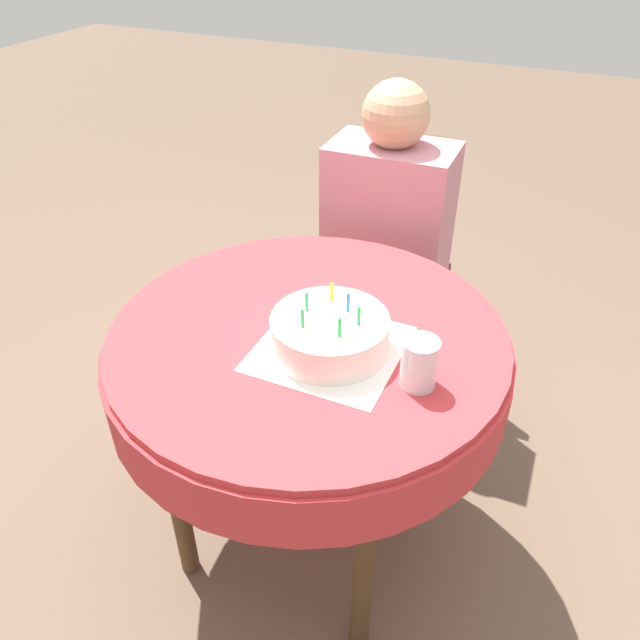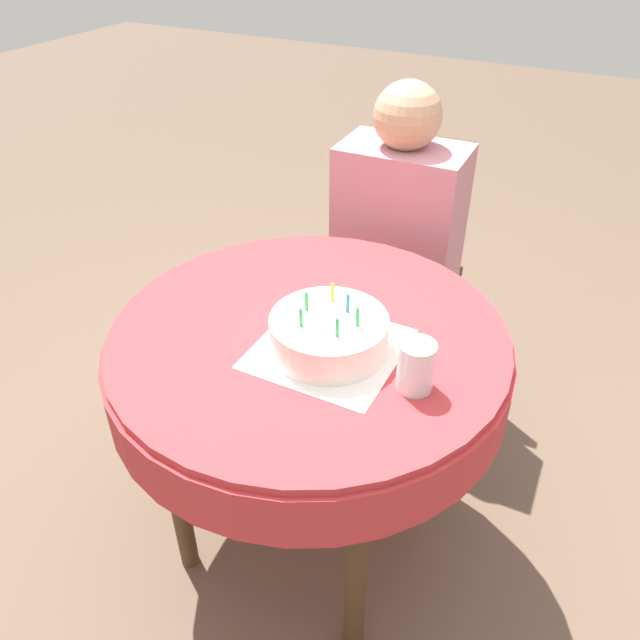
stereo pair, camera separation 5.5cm
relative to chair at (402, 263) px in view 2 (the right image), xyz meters
name	(u,v)px [view 2 (the right image)]	position (x,y,z in m)	size (l,w,h in m)	color
ground_plane	(311,528)	(0.05, -0.79, -0.51)	(12.00, 12.00, 0.00)	brown
dining_table	(309,361)	(0.05, -0.79, 0.15)	(0.96, 0.96, 0.75)	#BC3338
chair	(402,263)	(0.00, 0.00, 0.00)	(0.39, 0.39, 0.93)	#4C331E
person	(397,224)	(0.00, -0.09, 0.19)	(0.40, 0.35, 1.14)	tan
napkin	(329,349)	(0.12, -0.83, 0.24)	(0.31, 0.31, 0.00)	white
birthday_cake	(329,334)	(0.12, -0.83, 0.28)	(0.26, 0.26, 0.13)	white
drinking_glass	(416,366)	(0.34, -0.86, 0.30)	(0.08, 0.08, 0.11)	silver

